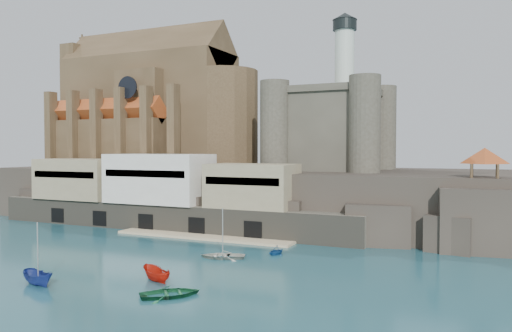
{
  "coord_description": "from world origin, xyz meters",
  "views": [
    {
      "loc": [
        41.75,
        -49.11,
        13.97
      ],
      "look_at": [
        4.82,
        32.0,
        10.86
      ],
      "focal_mm": 35.0,
      "sensor_mm": 36.0,
      "label": 1
    }
  ],
  "objects_px": {
    "boat_2": "(38,284)",
    "church": "(155,112)",
    "castle_keep": "(331,125)",
    "pavilion": "(485,158)"
  },
  "relations": [
    {
      "from": "boat_2",
      "to": "church",
      "type": "bearing_deg",
      "value": 41.12
    },
    {
      "from": "castle_keep",
      "to": "boat_2",
      "type": "distance_m",
      "value": 58.49
    },
    {
      "from": "pavilion",
      "to": "boat_2",
      "type": "height_order",
      "value": "pavilion"
    },
    {
      "from": "church",
      "to": "boat_2",
      "type": "height_order",
      "value": "church"
    },
    {
      "from": "pavilion",
      "to": "boat_2",
      "type": "distance_m",
      "value": 57.95
    },
    {
      "from": "pavilion",
      "to": "boat_2",
      "type": "bearing_deg",
      "value": -137.51
    },
    {
      "from": "castle_keep",
      "to": "boat_2",
      "type": "bearing_deg",
      "value": -106.48
    },
    {
      "from": "church",
      "to": "pavilion",
      "type": "bearing_deg",
      "value": -13.48
    },
    {
      "from": "church",
      "to": "boat_2",
      "type": "xyz_separation_m",
      "value": [
        24.44,
        -54.04,
        -22.13
      ]
    },
    {
      "from": "pavilion",
      "to": "boat_2",
      "type": "relative_size",
      "value": 1.31
    }
  ]
}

